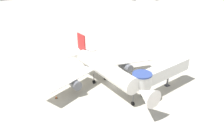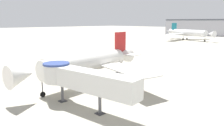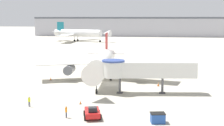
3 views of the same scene
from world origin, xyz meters
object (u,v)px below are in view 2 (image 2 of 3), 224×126
(traffic_cone_starboard_wing, at_px, (125,99))
(traffic_cone_port_wing, at_px, (59,72))
(main_airplane, at_px, (88,63))
(jet_bridge, at_px, (80,78))
(background_jet_teal_tail, at_px, (188,33))

(traffic_cone_starboard_wing, relative_size, traffic_cone_port_wing, 1.07)
(main_airplane, height_order, traffic_cone_port_wing, main_airplane)
(jet_bridge, bearing_deg, main_airplane, 127.78)
(traffic_cone_starboard_wing, bearing_deg, jet_bridge, -114.78)
(jet_bridge, height_order, traffic_cone_port_wing, jet_bridge)
(traffic_cone_port_wing, xyz_separation_m, background_jet_teal_tail, (-23.07, 111.89, 4.53))
(traffic_cone_starboard_wing, bearing_deg, background_jet_teal_tail, 112.15)
(jet_bridge, distance_m, traffic_cone_port_wing, 22.68)
(jet_bridge, relative_size, traffic_cone_port_wing, 22.12)
(traffic_cone_port_wing, distance_m, background_jet_teal_tail, 114.34)
(traffic_cone_port_wing, bearing_deg, main_airplane, -0.66)
(traffic_cone_starboard_wing, bearing_deg, main_airplane, 169.02)
(jet_bridge, relative_size, background_jet_teal_tail, 0.45)
(jet_bridge, xyz_separation_m, traffic_cone_starboard_wing, (2.94, 6.38, -3.99))
(main_airplane, relative_size, traffic_cone_starboard_wing, 36.97)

